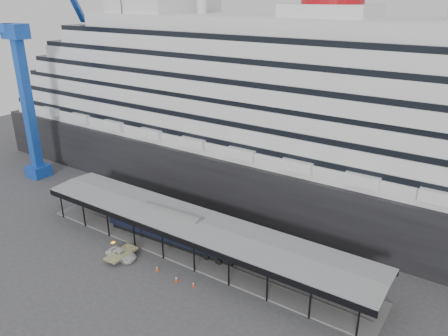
{
  "coord_description": "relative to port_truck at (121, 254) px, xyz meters",
  "views": [
    {
      "loc": [
        35.17,
        -39.77,
        36.36
      ],
      "look_at": [
        3.16,
        8.0,
        13.4
      ],
      "focal_mm": 35.0,
      "sensor_mm": 36.0,
      "label": 1
    }
  ],
  "objects": [
    {
      "name": "cruise_ship",
      "position": [
        8.07,
        34.53,
        17.68
      ],
      "size": [
        130.0,
        30.0,
        43.9
      ],
      "color": "black",
      "rests_on": "ground"
    },
    {
      "name": "pullman_carriage",
      "position": [
        3.49,
        7.53,
        2.15
      ],
      "size": [
        23.94,
        4.41,
        23.37
      ],
      "rotation": [
        0.0,
        0.0,
        0.06
      ],
      "color": "black",
      "rests_on": "ground"
    },
    {
      "name": "traffic_cone_right",
      "position": [
        10.29,
        0.2,
        -0.27
      ],
      "size": [
        0.52,
        0.52,
        0.8
      ],
      "rotation": [
        0.0,
        0.0,
        -0.33
      ],
      "color": "#D23E0B",
      "rests_on": "ground"
    },
    {
      "name": "ground",
      "position": [
        8.02,
        2.53,
        -0.67
      ],
      "size": [
        200.0,
        200.0,
        0.0
      ],
      "primitive_type": "plane",
      "color": "#3D3D40",
      "rests_on": "ground"
    },
    {
      "name": "port_truck",
      "position": [
        0.0,
        0.0,
        0.0
      ],
      "size": [
        4.85,
        2.31,
        1.34
      ],
      "primitive_type": "imported",
      "rotation": [
        0.0,
        0.0,
        1.59
      ],
      "color": "silver",
      "rests_on": "ground"
    },
    {
      "name": "crane_blue",
      "position": [
        -37.1,
        13.15,
        19.29
      ],
      "size": [
        22.63,
        19.19,
        47.6
      ],
      "color": "blue",
      "rests_on": "ground"
    },
    {
      "name": "platform_canopy",
      "position": [
        8.02,
        7.53,
        1.69
      ],
      "size": [
        56.0,
        9.18,
        5.3
      ],
      "color": "slate",
      "rests_on": "ground"
    },
    {
      "name": "traffic_cone_mid",
      "position": [
        12.89,
        0.64,
        -0.33
      ],
      "size": [
        0.42,
        0.42,
        0.67
      ],
      "rotation": [
        0.0,
        0.0,
        -0.25
      ],
      "color": "#F4430D",
      "rests_on": "ground"
    },
    {
      "name": "traffic_cone_left",
      "position": [
        6.43,
        0.61,
        -0.29
      ],
      "size": [
        0.48,
        0.48,
        0.76
      ],
      "rotation": [
        0.0,
        0.0,
        0.26
      ],
      "color": "#E95D0C",
      "rests_on": "ground"
    }
  ]
}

